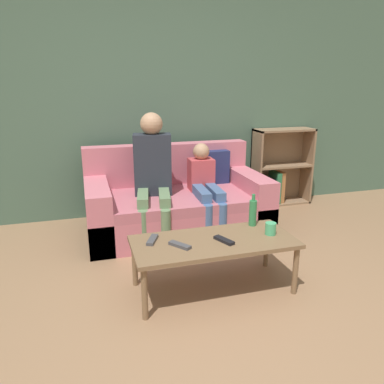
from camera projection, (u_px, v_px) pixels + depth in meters
ground_plane at (229, 329)px, 2.33m from camera, size 22.00×22.00×0.00m
wall_back at (152, 99)px, 4.13m from camera, size 12.00×0.06×2.60m
couch at (176, 203)px, 3.87m from camera, size 1.78×0.98×0.84m
bookshelf at (276, 174)px, 4.66m from camera, size 0.73×0.28×0.94m
coffee_table at (214, 245)px, 2.68m from camera, size 1.17×0.52×0.39m
person_adult at (153, 168)px, 3.60m from camera, size 0.44×0.71×1.20m
person_child at (205, 184)px, 3.73m from camera, size 0.27×0.67×0.88m
cup_near at (271, 229)px, 2.76m from camera, size 0.08×0.08×0.09m
tv_remote_0 at (180, 245)px, 2.56m from camera, size 0.14×0.17×0.02m
tv_remote_1 at (224, 240)px, 2.64m from camera, size 0.11×0.18×0.02m
tv_remote_2 at (152, 240)px, 2.65m from camera, size 0.11×0.17×0.02m
bottle at (253, 212)px, 2.92m from camera, size 0.06×0.06×0.26m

